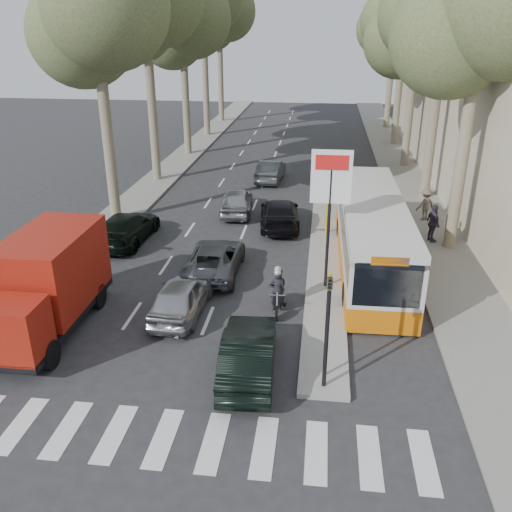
{
  "coord_description": "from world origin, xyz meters",
  "views": [
    {
      "loc": [
        2.89,
        -14.52,
        9.78
      ],
      "look_at": [
        0.56,
        4.31,
        1.6
      ],
      "focal_mm": 38.0,
      "sensor_mm": 36.0,
      "label": 1
    }
  ],
  "objects_px": {
    "silver_hatchback": "(181,296)",
    "city_bus": "(371,233)",
    "red_truck": "(46,283)",
    "motorcycle": "(277,290)",
    "dark_hatchback": "(248,353)"
  },
  "relations": [
    {
      "from": "dark_hatchback",
      "to": "red_truck",
      "type": "xyz_separation_m",
      "value": [
        -7.13,
        1.78,
        1.01
      ]
    },
    {
      "from": "silver_hatchback",
      "to": "red_truck",
      "type": "bearing_deg",
      "value": 22.54
    },
    {
      "from": "silver_hatchback",
      "to": "dark_hatchback",
      "type": "relative_size",
      "value": 0.94
    },
    {
      "from": "motorcycle",
      "to": "red_truck",
      "type": "bearing_deg",
      "value": -166.49
    },
    {
      "from": "dark_hatchback",
      "to": "motorcycle",
      "type": "height_order",
      "value": "motorcycle"
    },
    {
      "from": "dark_hatchback",
      "to": "city_bus",
      "type": "bearing_deg",
      "value": -119.94
    },
    {
      "from": "city_bus",
      "to": "motorcycle",
      "type": "bearing_deg",
      "value": -131.76
    },
    {
      "from": "city_bus",
      "to": "motorcycle",
      "type": "xyz_separation_m",
      "value": [
        -3.62,
        -4.19,
        -0.84
      ]
    },
    {
      "from": "red_truck",
      "to": "motorcycle",
      "type": "distance_m",
      "value": 8.05
    },
    {
      "from": "silver_hatchback",
      "to": "city_bus",
      "type": "relative_size",
      "value": 0.35
    },
    {
      "from": "red_truck",
      "to": "motorcycle",
      "type": "relative_size",
      "value": 3.1
    },
    {
      "from": "silver_hatchback",
      "to": "motorcycle",
      "type": "height_order",
      "value": "motorcycle"
    },
    {
      "from": "motorcycle",
      "to": "silver_hatchback",
      "type": "bearing_deg",
      "value": -170.35
    },
    {
      "from": "city_bus",
      "to": "red_truck",
      "type": "bearing_deg",
      "value": -150.67
    },
    {
      "from": "silver_hatchback",
      "to": "city_bus",
      "type": "height_order",
      "value": "city_bus"
    }
  ]
}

